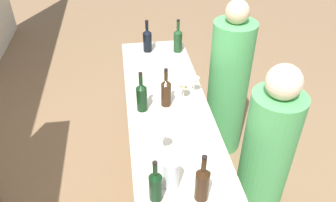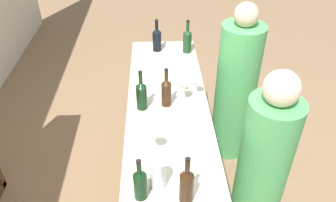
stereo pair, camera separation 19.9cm
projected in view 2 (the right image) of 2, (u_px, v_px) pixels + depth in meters
ground_plane at (168, 191)px, 3.08m from camera, size 12.00×12.00×0.00m
bar_counter at (168, 153)px, 2.79m from camera, size 2.18×0.61×0.98m
wine_bottle_leftmost_amber_brown at (187, 185)px, 1.75m from camera, size 0.08×0.08×0.31m
wine_bottle_second_left_dark_green at (140, 183)px, 1.78m from camera, size 0.07×0.07×0.28m
wine_bottle_center_dark_green at (141, 95)px, 2.42m from camera, size 0.08×0.08×0.32m
wine_bottle_second_right_amber_brown at (166, 92)px, 2.45m from camera, size 0.07×0.07×0.31m
wine_bottle_rightmost_olive_green at (187, 40)px, 3.13m from camera, size 0.08×0.08×0.32m
wine_bottle_far_right_near_black at (157, 39)px, 3.16m from camera, size 0.08×0.08×0.31m
wine_glass_near_left at (196, 83)px, 2.57m from camera, size 0.08×0.08×0.14m
wine_glass_near_center at (185, 88)px, 2.51m from camera, size 0.08×0.08×0.15m
wine_glass_near_right at (155, 137)px, 2.07m from camera, size 0.08×0.08×0.15m
water_pitcher at (158, 174)px, 1.85m from camera, size 0.09×0.09×0.18m
person_left_guest at (235, 91)px, 3.13m from camera, size 0.39×0.39×1.56m
person_center_guest at (262, 170)px, 2.37m from camera, size 0.46×0.46×1.50m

